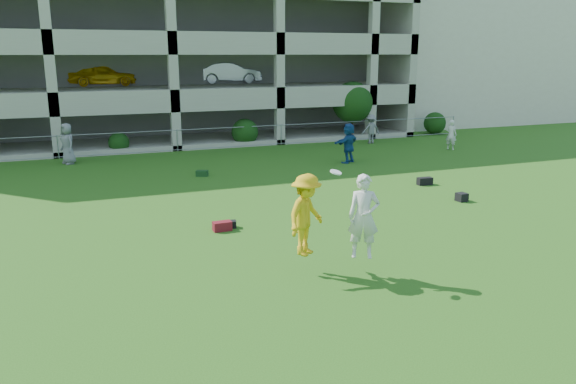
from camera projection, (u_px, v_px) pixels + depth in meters
name	position (u px, v px, depth m)	size (l,w,h in m)	color
ground	(325.00, 279.00, 13.26)	(100.00, 100.00, 0.00)	#235114
stucco_building	(438.00, 55.00, 45.46)	(16.00, 14.00, 10.00)	beige
bystander_c	(68.00, 144.00, 26.77)	(0.96, 0.62, 1.96)	slate
bystander_d	(349.00, 143.00, 27.10)	(1.78, 0.57, 1.92)	navy
bystander_e	(451.00, 135.00, 30.80)	(0.60, 0.40, 1.65)	silver
bystander_f	(371.00, 129.00, 32.93)	(1.09, 0.63, 1.69)	slate
bag_red_a	(222.00, 226.00, 16.83)	(0.55, 0.30, 0.28)	#5C0F1D
bag_black_b	(230.00, 224.00, 17.11)	(0.40, 0.25, 0.22)	black
crate_d	(462.00, 197.00, 20.17)	(0.35, 0.35, 0.30)	black
bag_black_e	(425.00, 181.00, 22.68)	(0.60, 0.30, 0.30)	black
bag_green_g	(202.00, 173.00, 24.28)	(0.50, 0.30, 0.25)	#143613
frisbee_contest	(322.00, 215.00, 13.24)	(2.36, 1.68, 2.16)	gold
parking_garage	(149.00, 40.00, 36.88)	(30.00, 14.00, 12.00)	#9E998C
fence	(177.00, 140.00, 30.31)	(36.06, 0.06, 1.20)	gray
shrub_row	(254.00, 119.00, 32.34)	(34.38, 2.52, 3.50)	#163D11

